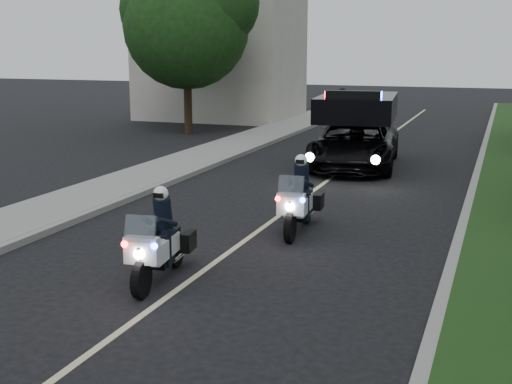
% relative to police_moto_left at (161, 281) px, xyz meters
% --- Properties ---
extents(ground, '(120.00, 120.00, 0.00)m').
position_rel_police_moto_left_xyz_m(ground, '(0.47, -1.44, 0.00)').
color(ground, black).
rests_on(ground, ground).
extents(curb_right, '(0.20, 60.00, 0.15)m').
position_rel_police_moto_left_xyz_m(curb_right, '(4.57, 8.56, 0.07)').
color(curb_right, gray).
rests_on(curb_right, ground).
extents(grass_verge, '(1.20, 60.00, 0.16)m').
position_rel_police_moto_left_xyz_m(grass_verge, '(5.27, 8.56, 0.08)').
color(grass_verge, '#193814').
rests_on(grass_verge, ground).
extents(curb_left, '(0.20, 60.00, 0.15)m').
position_rel_police_moto_left_xyz_m(curb_left, '(-3.63, 8.56, 0.07)').
color(curb_left, gray).
rests_on(curb_left, ground).
extents(sidewalk_left, '(2.00, 60.00, 0.16)m').
position_rel_police_moto_left_xyz_m(sidewalk_left, '(-4.73, 8.56, 0.08)').
color(sidewalk_left, gray).
rests_on(sidewalk_left, ground).
extents(building_far, '(8.00, 6.00, 7.00)m').
position_rel_police_moto_left_xyz_m(building_far, '(-9.53, 24.56, 3.50)').
color(building_far, '#A8A396').
rests_on(building_far, ground).
extents(lane_marking, '(0.12, 50.00, 0.01)m').
position_rel_police_moto_left_xyz_m(lane_marking, '(0.47, 8.56, 0.00)').
color(lane_marking, '#BFB78C').
rests_on(lane_marking, ground).
extents(police_moto_left, '(0.91, 1.97, 1.61)m').
position_rel_police_moto_left_xyz_m(police_moto_left, '(0.00, 0.00, 0.00)').
color(police_moto_left, silver).
rests_on(police_moto_left, ground).
extents(police_moto_right, '(0.84, 2.01, 1.66)m').
position_rel_police_moto_left_xyz_m(police_moto_right, '(1.30, 3.74, 0.00)').
color(police_moto_right, silver).
rests_on(police_moto_right, ground).
extents(police_suv, '(3.23, 5.89, 2.74)m').
position_rel_police_moto_left_xyz_m(police_suv, '(0.71, 11.93, 0.00)').
color(police_suv, black).
rests_on(police_suv, ground).
extents(bicycle, '(0.84, 1.96, 1.00)m').
position_rel_police_moto_left_xyz_m(bicycle, '(-1.54, 19.50, 0.00)').
color(bicycle, black).
rests_on(bicycle, ground).
extents(cyclist, '(0.72, 0.52, 1.91)m').
position_rel_police_moto_left_xyz_m(cyclist, '(-1.54, 19.50, 0.00)').
color(cyclist, black).
rests_on(cyclist, ground).
extents(tree_left_near, '(7.04, 7.04, 9.27)m').
position_rel_police_moto_left_xyz_m(tree_left_near, '(-8.19, 17.70, 0.00)').
color(tree_left_near, '#1A4115').
rests_on(tree_left_near, ground).
extents(tree_left_far, '(6.76, 6.76, 9.86)m').
position_rel_police_moto_left_xyz_m(tree_left_far, '(-9.35, 23.70, 0.00)').
color(tree_left_far, black).
rests_on(tree_left_far, ground).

